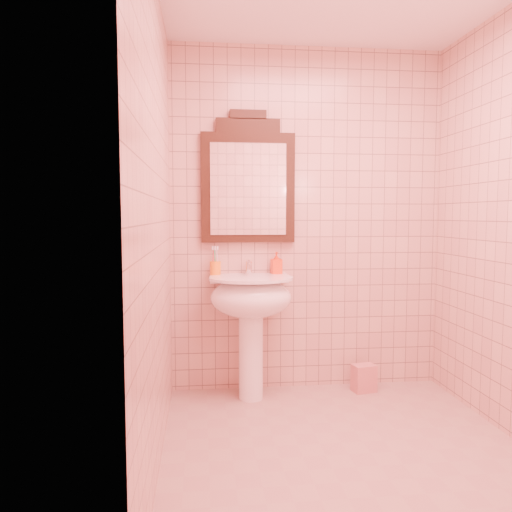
{
  "coord_description": "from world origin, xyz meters",
  "views": [
    {
      "loc": [
        -0.78,
        -2.52,
        1.29
      ],
      "look_at": [
        -0.44,
        0.55,
        1.03
      ],
      "focal_mm": 35.0,
      "sensor_mm": 36.0,
      "label": 1
    }
  ],
  "objects": [
    {
      "name": "mirror",
      "position": [
        -0.44,
        1.07,
        1.53
      ],
      "size": [
        0.67,
        0.06,
        0.94
      ],
      "color": "black",
      "rests_on": "back_wall"
    },
    {
      "name": "back_wall",
      "position": [
        0.0,
        1.1,
        1.25
      ],
      "size": [
        2.0,
        0.02,
        2.5
      ],
      "primitive_type": "cube",
      "color": "#D6A895",
      "rests_on": "floor"
    },
    {
      "name": "pedestal_sink",
      "position": [
        -0.44,
        0.87,
        0.66
      ],
      "size": [
        0.58,
        0.58,
        0.86
      ],
      "color": "white",
      "rests_on": "floor"
    },
    {
      "name": "floor",
      "position": [
        0.0,
        0.0,
        0.0
      ],
      "size": [
        2.2,
        2.2,
        0.0
      ],
      "primitive_type": "plane",
      "color": "tan",
      "rests_on": "ground"
    },
    {
      "name": "towel",
      "position": [
        0.39,
        0.93,
        0.1
      ],
      "size": [
        0.18,
        0.14,
        0.2
      ],
      "primitive_type": "cube",
      "rotation": [
        0.0,
        0.0,
        0.21
      ],
      "color": "#D27C7B",
      "rests_on": "floor"
    },
    {
      "name": "soap_dispenser",
      "position": [
        -0.24,
        1.03,
        0.94
      ],
      "size": [
        0.08,
        0.08,
        0.16
      ],
      "primitive_type": "imported",
      "rotation": [
        0.0,
        0.0,
        0.12
      ],
      "color": "#ED3B13",
      "rests_on": "pedestal_sink"
    },
    {
      "name": "faucet",
      "position": [
        -0.44,
        1.01,
        0.92
      ],
      "size": [
        0.04,
        0.16,
        0.11
      ],
      "color": "white",
      "rests_on": "pedestal_sink"
    },
    {
      "name": "toothbrush_cup",
      "position": [
        -0.68,
        1.03,
        0.91
      ],
      "size": [
        0.08,
        0.08,
        0.18
      ],
      "rotation": [
        0.0,
        0.0,
        0.28
      ],
      "color": "orange",
      "rests_on": "pedestal_sink"
    }
  ]
}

